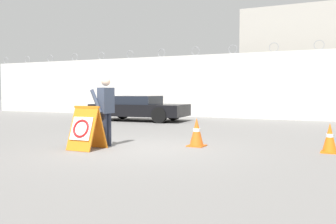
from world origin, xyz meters
TOP-DOWN VIEW (x-y plane):
  - ground_plane at (0.00, 0.00)m, footprint 90.00×90.00m
  - perimeter_wall at (-0.00, 11.15)m, footprint 36.00×0.30m
  - building_block at (3.28, 16.89)m, footprint 8.95×7.90m
  - barricade_sign at (-1.16, -0.65)m, footprint 0.72×0.76m
  - security_guard at (-1.02, -0.02)m, footprint 0.39×0.63m
  - traffic_cone_near at (4.11, 1.40)m, footprint 0.37×0.37m
  - traffic_cone_mid at (1.03, 1.01)m, footprint 0.42×0.42m
  - parked_car_front_coupe at (-4.46, 7.39)m, footprint 4.60×2.27m

SIDE VIEW (x-z plane):
  - ground_plane at x=0.00m, z-range 0.00..0.00m
  - traffic_cone_near at x=4.11m, z-range 0.00..0.68m
  - traffic_cone_mid at x=1.03m, z-range 0.00..0.72m
  - barricade_sign at x=-1.16m, z-range -0.01..1.05m
  - parked_car_front_coupe at x=-4.46m, z-range 0.02..1.20m
  - security_guard at x=-1.02m, z-range 0.10..1.86m
  - perimeter_wall at x=0.00m, z-range -0.22..3.57m
  - building_block at x=3.28m, z-range 0.00..5.96m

